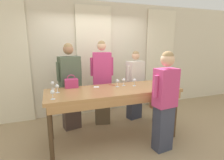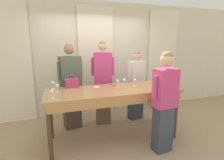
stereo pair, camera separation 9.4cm
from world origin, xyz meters
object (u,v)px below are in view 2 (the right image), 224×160
wine_glass_front_right (52,92)px  wine_glass_back_mid (53,83)px  wine_glass_center_right (118,81)px  guest_olive_jacket (71,86)px  wine_glass_center_mid (135,81)px  wine_glass_back_left (57,86)px  wine_glass_center_left (160,77)px  guest_pink_top (103,83)px  host_pouring (164,101)px  wine_glass_front_mid (166,80)px  guest_cream_sweater (136,85)px  wine_bottle (162,78)px  potted_plant (157,97)px  tasting_bar (114,94)px  handbag (72,83)px  wine_glass_front_left (124,80)px

wine_glass_front_right → wine_glass_back_mid: 0.60m
wine_glass_center_right → guest_olive_jacket: (-0.83, 0.57, -0.17)m
wine_glass_center_mid → wine_glass_back_left: bearing=179.6°
wine_glass_center_left → wine_glass_back_mid: 2.18m
guest_pink_top → host_pouring: bearing=-62.6°
wine_glass_front_mid → guest_cream_sweater: 0.86m
wine_bottle → wine_glass_back_left: (-2.09, -0.02, -0.01)m
wine_glass_center_left → wine_glass_center_mid: (-0.67, -0.15, 0.00)m
guest_olive_jacket → guest_cream_sweater: bearing=-0.0°
guest_olive_jacket → guest_pink_top: guest_pink_top is taller
wine_glass_back_mid → guest_olive_jacket: 0.51m
wine_glass_front_right → potted_plant: bearing=27.0°
guest_cream_sweater → guest_pink_top: bearing=-180.0°
wine_glass_center_left → wine_bottle: bearing=-102.9°
wine_glass_front_mid → wine_glass_center_left: size_ratio=1.00×
wine_glass_front_mid → wine_glass_back_mid: bearing=168.7°
wine_bottle → tasting_bar: bearing=-172.9°
wine_glass_front_right → wine_glass_center_left: bearing=12.3°
tasting_bar → wine_glass_center_left: size_ratio=16.62×
wine_glass_back_mid → guest_olive_jacket: bearing=45.1°
wine_glass_center_left → wine_glass_center_mid: same height
wine_bottle → wine_glass_center_right: bearing=179.3°
potted_plant → wine_bottle: bearing=-118.8°
handbag → wine_glass_front_left: bearing=-10.7°
guest_pink_top → handbag: bearing=-154.2°
wine_glass_front_mid → host_pouring: (-0.40, -0.56, -0.20)m
wine_glass_front_mid → wine_glass_center_right: same height
guest_olive_jacket → potted_plant: 2.50m
wine_glass_front_right → wine_glass_center_left: 2.25m
wine_glass_front_left → wine_glass_front_right: (-1.34, -0.42, 0.00)m
wine_glass_front_right → potted_plant: (2.73, 1.39, -0.79)m
handbag → wine_glass_center_mid: bearing=-13.2°
guest_pink_top → wine_glass_front_right: bearing=-138.0°
wine_glass_front_mid → wine_bottle: bearing=78.7°
tasting_bar → guest_olive_jacket: 1.01m
handbag → guest_cream_sweater: 1.57m
wine_glass_center_mid → guest_olive_jacket: guest_olive_jacket is taller
tasting_bar → guest_cream_sweater: (0.79, 0.72, -0.06)m
guest_olive_jacket → wine_glass_front_mid: bearing=-23.4°
host_pouring → potted_plant: (1.00, 1.77, -0.59)m
handbag → host_pouring: (1.38, -0.98, -0.18)m
wine_glass_front_mid → tasting_bar: bearing=177.5°
wine_glass_center_right → wine_glass_front_mid: bearing=-11.7°
tasting_bar → wine_glass_back_mid: size_ratio=16.62×
wine_glass_front_mid → potted_plant: size_ratio=0.23×
wine_glass_back_left → potted_plant: size_ratio=0.23×
wine_glass_center_right → guest_cream_sweater: bearing=40.5°
wine_glass_front_right → wine_glass_back_left: same height
guest_olive_jacket → wine_bottle: bearing=-17.9°
wine_glass_back_mid → guest_cream_sweater: bearing=10.6°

